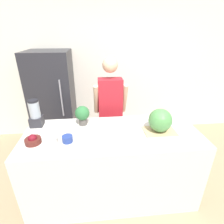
# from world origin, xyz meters

# --- Properties ---
(ground_plane) EXTENTS (14.00, 14.00, 0.00)m
(ground_plane) POSITION_xyz_m (0.00, 0.00, 0.00)
(ground_plane) COLOR tan
(wall_back) EXTENTS (8.00, 0.06, 2.60)m
(wall_back) POSITION_xyz_m (0.00, 2.17, 1.30)
(wall_back) COLOR silver
(wall_back) RESTS_ON ground_plane
(counter_island) EXTENTS (2.08, 0.84, 0.96)m
(counter_island) POSITION_xyz_m (0.00, 0.42, 0.48)
(counter_island) COLOR beige
(counter_island) RESTS_ON ground_plane
(refrigerator) EXTENTS (0.72, 0.75, 1.77)m
(refrigerator) POSITION_xyz_m (-0.95, 1.76, 0.88)
(refrigerator) COLOR #232328
(refrigerator) RESTS_ON ground_plane
(person) EXTENTS (0.50, 0.27, 1.73)m
(person) POSITION_xyz_m (0.04, 1.17, 0.90)
(person) COLOR #4C608C
(person) RESTS_ON ground_plane
(cutting_board) EXTENTS (0.38, 0.25, 0.01)m
(cutting_board) POSITION_xyz_m (0.56, 0.39, 0.96)
(cutting_board) COLOR tan
(cutting_board) RESTS_ON counter_island
(watermelon) EXTENTS (0.27, 0.27, 0.27)m
(watermelon) POSITION_xyz_m (0.56, 0.39, 1.11)
(watermelon) COLOR #4C8C47
(watermelon) RESTS_ON cutting_board
(bowl_cherries) EXTENTS (0.17, 0.17, 0.10)m
(bowl_cherries) POSITION_xyz_m (-0.87, 0.29, 1.00)
(bowl_cherries) COLOR #511E19
(bowl_cherries) RESTS_ON counter_island
(bowl_cream) EXTENTS (0.12, 0.12, 0.12)m
(bowl_cream) POSITION_xyz_m (-0.67, 0.28, 1.01)
(bowl_cream) COLOR beige
(bowl_cream) RESTS_ON counter_island
(bowl_small_blue) EXTENTS (0.11, 0.11, 0.07)m
(bowl_small_blue) POSITION_xyz_m (-0.50, 0.28, 0.99)
(bowl_small_blue) COLOR navy
(bowl_small_blue) RESTS_ON counter_island
(blender) EXTENTS (0.15, 0.15, 0.35)m
(blender) POSITION_xyz_m (-0.93, 0.69, 1.11)
(blender) COLOR #28282D
(blender) RESTS_ON counter_island
(potted_plant) EXTENTS (0.18, 0.18, 0.25)m
(potted_plant) POSITION_xyz_m (-0.35, 0.66, 1.11)
(potted_plant) COLOR #514C47
(potted_plant) RESTS_ON counter_island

